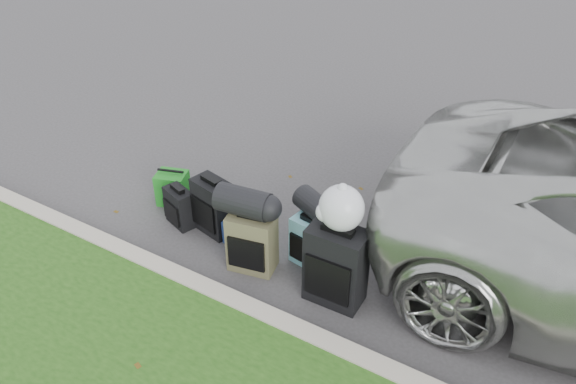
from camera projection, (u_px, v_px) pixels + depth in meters
The scene contains 12 objects.
ground at pixel (286, 248), 5.84m from camera, with size 120.00×120.00×0.00m, color #383535.
curb at pixel (229, 302), 5.08m from camera, with size 120.00×0.18×0.15m, color #9E937F.
suitcase_small_black at pixel (180, 207), 6.07m from camera, with size 0.35×0.19×0.43m, color black.
suitcase_large_black_left at pixel (213, 206), 5.92m from camera, with size 0.43×0.26×0.62m, color black.
suitcase_olive at pixel (252, 242), 5.43m from camera, with size 0.45×0.28×0.62m, color #403D26.
suitcase_teal at pixel (310, 242), 5.51m from camera, with size 0.36×0.22×0.52m, color #5B98A7.
suitcase_large_black_right at pixel (336, 266), 5.02m from camera, with size 0.52×0.31×0.78m, color black.
tote_green at pixel (173, 188), 6.43m from camera, with size 0.34×0.27×0.38m, color #1B7A1D.
tote_navy at pixel (237, 233), 5.83m from camera, with size 0.25×0.20×0.27m, color navy.
duffel_left at pixel (243, 202), 5.21m from camera, with size 0.28×0.28×0.52m, color black.
duffel_right at pixel (315, 206), 5.36m from camera, with size 0.24×0.24×0.43m, color black.
trash_bag at pixel (341, 208), 4.74m from camera, with size 0.40×0.40×0.40m, color silver.
Camera 1 is at (2.34, -3.87, 3.73)m, focal length 35.00 mm.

